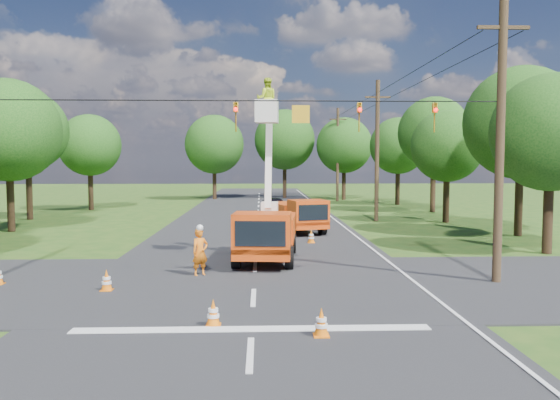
{
  "coord_description": "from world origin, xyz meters",
  "views": [
    {
      "loc": [
        0.25,
        -16.62,
        4.23
      ],
      "look_at": [
        1.06,
        6.7,
        2.6
      ],
      "focal_mm": 35.0,
      "sensor_mm": 36.0,
      "label": 1
    }
  ],
  "objects_px": {
    "traffic_cone_3": "(311,236)",
    "distant_car": "(275,205)",
    "bucket_truck": "(266,222)",
    "tree_left_f": "(90,145)",
    "second_truck": "(298,215)",
    "tree_left_d": "(8,131)",
    "traffic_cone_4": "(107,281)",
    "tree_far_a": "(214,144)",
    "pole_right_near": "(500,137)",
    "tree_far_b": "(285,140)",
    "traffic_cone_2": "(286,245)",
    "tree_right_e": "(398,146)",
    "pole_right_far": "(338,154)",
    "tree_right_b": "(521,123)",
    "pole_right_mid": "(377,150)",
    "tree_far_c": "(344,145)",
    "tree_right_c": "(447,146)",
    "traffic_cone_0": "(213,313)",
    "traffic_cone_7": "(308,224)",
    "tree_left_e": "(27,131)",
    "tree_right_d": "(434,133)",
    "traffic_cone_1": "(321,323)",
    "tree_right_a": "(551,133)",
    "ground_worker": "(200,252)"
  },
  "relations": [
    {
      "from": "ground_worker",
      "to": "tree_far_a",
      "type": "height_order",
      "value": "tree_far_a"
    },
    {
      "from": "bucket_truck",
      "to": "tree_far_b",
      "type": "distance_m",
      "value": 40.97
    },
    {
      "from": "tree_far_a",
      "to": "tree_left_e",
      "type": "bearing_deg",
      "value": -119.33
    },
    {
      "from": "traffic_cone_3",
      "to": "tree_left_e",
      "type": "distance_m",
      "value": 24.1
    },
    {
      "from": "traffic_cone_1",
      "to": "tree_right_b",
      "type": "height_order",
      "value": "tree_right_b"
    },
    {
      "from": "bucket_truck",
      "to": "traffic_cone_4",
      "type": "height_order",
      "value": "bucket_truck"
    },
    {
      "from": "bucket_truck",
      "to": "tree_right_e",
      "type": "xyz_separation_m",
      "value": [
        13.34,
        30.57,
        4.14
      ]
    },
    {
      "from": "traffic_cone_1",
      "to": "tree_far_b",
      "type": "height_order",
      "value": "tree_far_b"
    },
    {
      "from": "pole_right_far",
      "to": "tree_left_f",
      "type": "distance_m",
      "value": 25.36
    },
    {
      "from": "tree_left_f",
      "to": "tree_far_a",
      "type": "relative_size",
      "value": 0.88
    },
    {
      "from": "pole_right_far",
      "to": "tree_far_a",
      "type": "xyz_separation_m",
      "value": [
        -13.5,
        3.0,
        1.08
      ]
    },
    {
      "from": "pole_right_far",
      "to": "traffic_cone_1",
      "type": "bearing_deg",
      "value": -98.46
    },
    {
      "from": "traffic_cone_1",
      "to": "tree_right_a",
      "type": "distance_m",
      "value": 17.45
    },
    {
      "from": "pole_right_far",
      "to": "tree_left_e",
      "type": "bearing_deg",
      "value": -144.57
    },
    {
      "from": "second_truck",
      "to": "tree_left_d",
      "type": "distance_m",
      "value": 18.18
    },
    {
      "from": "pole_right_near",
      "to": "tree_right_b",
      "type": "xyz_separation_m",
      "value": [
        6.5,
        12.0,
        1.33
      ]
    },
    {
      "from": "tree_left_e",
      "to": "tree_left_f",
      "type": "height_order",
      "value": "tree_left_e"
    },
    {
      "from": "pole_right_near",
      "to": "tree_left_f",
      "type": "xyz_separation_m",
      "value": [
        -23.3,
        30.0,
        0.58
      ]
    },
    {
      "from": "traffic_cone_3",
      "to": "distant_car",
      "type": "bearing_deg",
      "value": 94.82
    },
    {
      "from": "pole_right_near",
      "to": "tree_right_d",
      "type": "bearing_deg",
      "value": 76.87
    },
    {
      "from": "traffic_cone_0",
      "to": "pole_right_far",
      "type": "height_order",
      "value": "pole_right_far"
    },
    {
      "from": "pole_right_mid",
      "to": "tree_left_d",
      "type": "height_order",
      "value": "pole_right_mid"
    },
    {
      "from": "ground_worker",
      "to": "traffic_cone_1",
      "type": "bearing_deg",
      "value": -98.88
    },
    {
      "from": "traffic_cone_2",
      "to": "tree_far_a",
      "type": "height_order",
      "value": "tree_far_a"
    },
    {
      "from": "tree_left_f",
      "to": "tree_right_d",
      "type": "xyz_separation_m",
      "value": [
        29.6,
        -3.0,
        0.99
      ]
    },
    {
      "from": "traffic_cone_2",
      "to": "traffic_cone_7",
      "type": "distance_m",
      "value": 8.48
    },
    {
      "from": "traffic_cone_2",
      "to": "pole_right_far",
      "type": "distance_m",
      "value": 34.38
    },
    {
      "from": "tree_left_d",
      "to": "tree_far_c",
      "type": "xyz_separation_m",
      "value": [
        24.5,
        27.0,
        -0.06
      ]
    },
    {
      "from": "pole_right_near",
      "to": "tree_right_e",
      "type": "height_order",
      "value": "pole_right_near"
    },
    {
      "from": "traffic_cone_3",
      "to": "tree_right_e",
      "type": "xyz_separation_m",
      "value": [
        10.95,
        25.55,
        5.45
      ]
    },
    {
      "from": "traffic_cone_0",
      "to": "traffic_cone_7",
      "type": "distance_m",
      "value": 20.24
    },
    {
      "from": "pole_right_near",
      "to": "tree_far_a",
      "type": "height_order",
      "value": "pole_right_near"
    },
    {
      "from": "traffic_cone_4",
      "to": "pole_right_near",
      "type": "relative_size",
      "value": 0.07
    },
    {
      "from": "tree_left_f",
      "to": "tree_right_c",
      "type": "distance_m",
      "value": 30.09
    },
    {
      "from": "tree_left_d",
      "to": "tree_right_c",
      "type": "height_order",
      "value": "tree_left_d"
    },
    {
      "from": "second_truck",
      "to": "tree_right_c",
      "type": "relative_size",
      "value": 0.75
    },
    {
      "from": "traffic_cone_4",
      "to": "tree_far_a",
      "type": "xyz_separation_m",
      "value": [
        -0.18,
        43.84,
        5.83
      ]
    },
    {
      "from": "second_truck",
      "to": "tree_right_e",
      "type": "xyz_separation_m",
      "value": [
        11.37,
        21.12,
        4.73
      ]
    },
    {
      "from": "traffic_cone_7",
      "to": "second_truck",
      "type": "bearing_deg",
      "value": -123.19
    },
    {
      "from": "bucket_truck",
      "to": "tree_left_f",
      "type": "bearing_deg",
      "value": 125.82
    },
    {
      "from": "second_truck",
      "to": "traffic_cone_2",
      "type": "xyz_separation_m",
      "value": [
        -1.01,
        -7.19,
        -0.72
      ]
    },
    {
      "from": "traffic_cone_7",
      "to": "tree_left_e",
      "type": "height_order",
      "value": "tree_left_e"
    },
    {
      "from": "traffic_cone_2",
      "to": "tree_far_b",
      "type": "distance_m",
      "value": 38.88
    },
    {
      "from": "tree_left_d",
      "to": "tree_left_e",
      "type": "relative_size",
      "value": 0.98
    },
    {
      "from": "pole_right_mid",
      "to": "tree_far_c",
      "type": "bearing_deg",
      "value": 87.4
    },
    {
      "from": "tree_right_d",
      "to": "pole_right_mid",
      "type": "bearing_deg",
      "value": -131.99
    },
    {
      "from": "ground_worker",
      "to": "traffic_cone_2",
      "type": "xyz_separation_m",
      "value": [
        3.45,
        5.22,
        -0.53
      ]
    },
    {
      "from": "traffic_cone_2",
      "to": "tree_right_b",
      "type": "distance_m",
      "value": 15.79
    },
    {
      "from": "traffic_cone_3",
      "to": "pole_right_near",
      "type": "xyz_separation_m",
      "value": [
        5.65,
        -9.45,
        4.75
      ]
    },
    {
      "from": "pole_right_near",
      "to": "tree_far_b",
      "type": "xyz_separation_m",
      "value": [
        -5.5,
        45.0,
        1.7
      ]
    }
  ]
}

